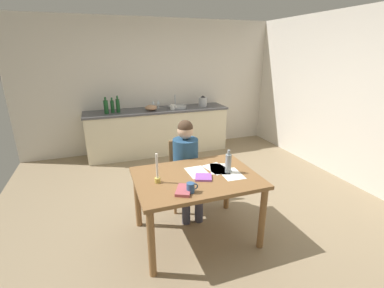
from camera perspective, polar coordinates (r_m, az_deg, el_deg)
name	(u,v)px	position (r m, az deg, el deg)	size (l,w,h in m)	color
ground_plane	(197,209)	(3.72, 1.04, -13.57)	(5.20, 5.20, 0.04)	#937F60
wall_back	(153,86)	(5.68, -8.33, 11.97)	(5.20, 0.12, 2.60)	silver
wall_right	(361,100)	(4.78, 32.12, 7.93)	(0.12, 5.20, 2.60)	silver
kitchen_counter	(158,131)	(5.51, -7.15, 2.76)	(2.80, 0.64, 0.90)	beige
dining_table	(196,185)	(2.90, 0.92, -8.64)	(1.28, 0.93, 0.75)	olive
chair_at_table	(184,170)	(3.59, -1.66, -5.59)	(0.44, 0.44, 0.87)	olive
person_seated	(187,161)	(3.38, -1.14, -3.70)	(0.36, 0.61, 1.19)	navy
coffee_mug	(191,188)	(2.53, -0.25, -9.22)	(0.11, 0.08, 0.09)	#33598C
candlestick	(157,174)	(2.70, -7.36, -6.40)	(0.06, 0.06, 0.31)	gold
book_magazine	(203,177)	(2.80, 2.45, -7.06)	(0.17, 0.16, 0.02)	#9F55BE
book_cookery	(184,190)	(2.55, -1.75, -9.76)	(0.13, 0.22, 0.03)	#B6525B
paper_letter	(197,172)	(2.94, 1.14, -5.94)	(0.21, 0.30, 0.00)	white
paper_bill	(217,168)	(3.03, 5.27, -5.18)	(0.21, 0.30, 0.00)	white
paper_envelope	(231,174)	(2.92, 8.36, -6.31)	(0.21, 0.30, 0.00)	white
paper_receipt	(220,169)	(3.03, 5.90, -5.24)	(0.21, 0.30, 0.00)	white
wine_bottle_on_table	(228,163)	(2.91, 7.70, -4.04)	(0.06, 0.06, 0.26)	#8C999E
sink_unit	(177,107)	(5.50, -3.11, 7.91)	(0.36, 0.36, 0.24)	#B2B7BC
bottle_oil	(106,107)	(5.19, -17.77, 7.55)	(0.08, 0.08, 0.30)	#194C23
bottle_vinegar	(112,106)	(5.24, -16.53, 7.67)	(0.07, 0.07, 0.28)	#194C23
bottle_wine_red	(118,105)	(5.23, -15.44, 7.90)	(0.07, 0.07, 0.31)	#194C23
mixing_bowl	(151,108)	(5.29, -8.66, 7.61)	(0.23, 0.23, 0.10)	tan
stovetop_kettle	(203,101)	(5.66, 2.31, 9.03)	(0.18, 0.18, 0.22)	#B7BABF
wine_glass_near_sink	(158,102)	(5.53, -7.17, 8.77)	(0.07, 0.07, 0.15)	silver
wine_glass_by_kettle	(153,103)	(5.51, -8.25, 8.68)	(0.07, 0.07, 0.15)	silver
teacup_on_counter	(173,107)	(5.31, -4.14, 7.81)	(0.12, 0.08, 0.10)	white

